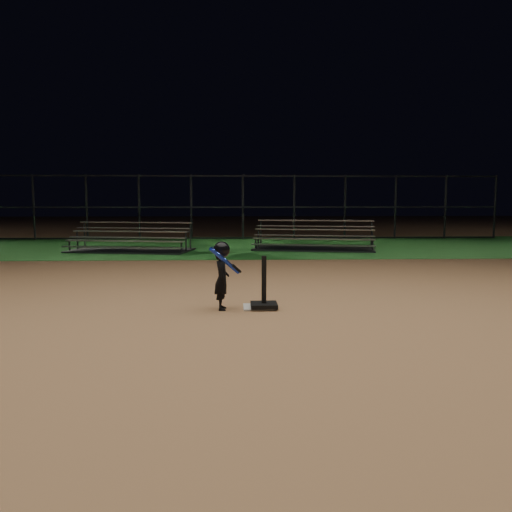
{
  "coord_description": "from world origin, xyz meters",
  "views": [
    {
      "loc": [
        -0.36,
        -7.5,
        1.58
      ],
      "look_at": [
        0.0,
        1.0,
        0.65
      ],
      "focal_mm": 36.9,
      "sensor_mm": 36.0,
      "label": 1
    }
  ],
  "objects_px": {
    "batting_tee": "(264,298)",
    "child_batter": "(222,273)",
    "bleacher_right": "(314,244)",
    "home_plate": "(259,307)",
    "bleacher_left": "(131,246)"
  },
  "relations": [
    {
      "from": "child_batter",
      "to": "bleacher_left",
      "type": "relative_size",
      "value": 0.26
    },
    {
      "from": "home_plate",
      "to": "bleacher_left",
      "type": "relative_size",
      "value": 0.12
    },
    {
      "from": "home_plate",
      "to": "bleacher_right",
      "type": "xyz_separation_m",
      "value": [
        2.14,
        8.72,
        0.17
      ]
    },
    {
      "from": "home_plate",
      "to": "batting_tee",
      "type": "distance_m",
      "value": 0.17
    },
    {
      "from": "batting_tee",
      "to": "bleacher_left",
      "type": "distance_m",
      "value": 9.11
    },
    {
      "from": "home_plate",
      "to": "bleacher_left",
      "type": "distance_m",
      "value": 9.03
    },
    {
      "from": "batting_tee",
      "to": "child_batter",
      "type": "bearing_deg",
      "value": -176.83
    },
    {
      "from": "child_batter",
      "to": "bleacher_left",
      "type": "xyz_separation_m",
      "value": [
        -2.93,
        8.43,
        -0.34
      ]
    },
    {
      "from": "batting_tee",
      "to": "bleacher_right",
      "type": "xyz_separation_m",
      "value": [
        2.07,
        8.78,
        0.03
      ]
    },
    {
      "from": "batting_tee",
      "to": "child_batter",
      "type": "xyz_separation_m",
      "value": [
        -0.6,
        -0.03,
        0.37
      ]
    },
    {
      "from": "home_plate",
      "to": "child_batter",
      "type": "bearing_deg",
      "value": -169.84
    },
    {
      "from": "batting_tee",
      "to": "bleacher_right",
      "type": "bearing_deg",
      "value": 76.74
    },
    {
      "from": "child_batter",
      "to": "bleacher_left",
      "type": "bearing_deg",
      "value": 16.78
    },
    {
      "from": "bleacher_left",
      "to": "home_plate",
      "type": "bearing_deg",
      "value": -56.82
    },
    {
      "from": "home_plate",
      "to": "child_batter",
      "type": "distance_m",
      "value": 0.74
    }
  ]
}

